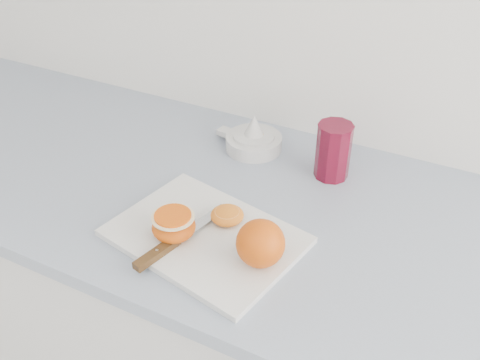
# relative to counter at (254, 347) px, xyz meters

# --- Properties ---
(counter) EXTENTS (2.60, 0.64, 0.89)m
(counter) POSITION_rel_counter_xyz_m (0.00, 0.00, 0.00)
(counter) COLOR silver
(counter) RESTS_ON ground
(cutting_board) EXTENTS (0.36, 0.29, 0.01)m
(cutting_board) POSITION_rel_counter_xyz_m (-0.04, -0.14, 0.45)
(cutting_board) COLOR silver
(cutting_board) RESTS_ON counter
(whole_orange) EXTENTS (0.08, 0.08, 0.08)m
(whole_orange) POSITION_rel_counter_xyz_m (0.08, -0.16, 0.50)
(whole_orange) COLOR #CA5A00
(whole_orange) RESTS_ON cutting_board
(half_orange) EXTENTS (0.08, 0.08, 0.05)m
(half_orange) POSITION_rel_counter_xyz_m (-0.08, -0.17, 0.48)
(half_orange) COLOR #CA5A00
(half_orange) RESTS_ON cutting_board
(squeezed_shell) EXTENTS (0.06, 0.06, 0.03)m
(squeezed_shell) POSITION_rel_counter_xyz_m (-0.02, -0.09, 0.47)
(squeezed_shell) COLOR orange
(squeezed_shell) RESTS_ON cutting_board
(paring_knife) EXTENTS (0.07, 0.21, 0.01)m
(paring_knife) POSITION_rel_counter_xyz_m (-0.07, -0.21, 0.46)
(paring_knife) COLOR #4C2D11
(paring_knife) RESTS_ON cutting_board
(citrus_juicer) EXTENTS (0.16, 0.13, 0.08)m
(citrus_juicer) POSITION_rel_counter_xyz_m (-0.09, 0.18, 0.47)
(citrus_juicer) COLOR white
(citrus_juicer) RESTS_ON counter
(red_tumbler) EXTENTS (0.07, 0.07, 0.12)m
(red_tumbler) POSITION_rel_counter_xyz_m (0.10, 0.15, 0.50)
(red_tumbler) COLOR maroon
(red_tumbler) RESTS_ON counter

